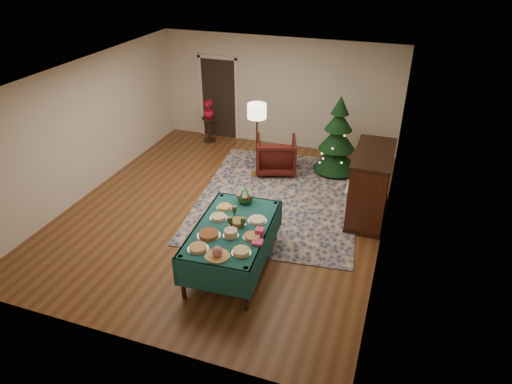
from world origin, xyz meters
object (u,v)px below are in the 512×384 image
(gift_box, at_px, (260,232))
(potted_plant, at_px, (208,113))
(buffet_table, at_px, (232,235))
(christmas_tree, at_px, (337,139))
(piano, at_px, (370,185))
(floor_lamp, at_px, (257,116))
(side_table, at_px, (209,130))
(armchair, at_px, (276,154))

(gift_box, bearing_deg, potted_plant, 122.44)
(buffet_table, height_order, christmas_tree, christmas_tree)
(piano, bearing_deg, gift_box, -120.54)
(gift_box, height_order, floor_lamp, floor_lamp)
(gift_box, height_order, potted_plant, potted_plant)
(side_table, bearing_deg, floor_lamp, -38.43)
(side_table, bearing_deg, gift_box, -57.56)
(floor_lamp, bearing_deg, potted_plant, 141.57)
(buffet_table, relative_size, gift_box, 16.67)
(armchair, bearing_deg, piano, 133.08)
(buffet_table, distance_m, side_table, 5.29)
(armchair, height_order, potted_plant, potted_plant)
(gift_box, distance_m, potted_plant, 5.56)
(buffet_table, distance_m, floor_lamp, 3.38)
(christmas_tree, bearing_deg, side_table, 168.65)
(potted_plant, distance_m, christmas_tree, 3.51)
(buffet_table, xyz_separation_m, armchair, (-0.35, 3.54, -0.18))
(gift_box, bearing_deg, armchair, 102.94)
(buffet_table, relative_size, armchair, 2.32)
(armchair, distance_m, side_table, 2.43)
(armchair, distance_m, piano, 2.54)
(christmas_tree, bearing_deg, buffet_table, -103.25)
(potted_plant, bearing_deg, armchair, -27.22)
(buffet_table, bearing_deg, armchair, 95.70)
(buffet_table, xyz_separation_m, christmas_tree, (0.93, 3.96, 0.19))
(buffet_table, xyz_separation_m, potted_plant, (-2.51, 4.65, 0.16))
(gift_box, distance_m, armchair, 3.70)
(side_table, distance_m, christmas_tree, 3.55)
(christmas_tree, bearing_deg, piano, -60.55)
(piano, bearing_deg, side_table, 151.88)
(piano, bearing_deg, christmas_tree, 119.45)
(side_table, bearing_deg, potted_plant, 180.00)
(christmas_tree, relative_size, piano, 1.15)
(floor_lamp, bearing_deg, side_table, 141.57)
(potted_plant, bearing_deg, christmas_tree, -11.35)
(armchair, distance_m, potted_plant, 2.45)
(floor_lamp, distance_m, piano, 2.82)
(floor_lamp, height_order, side_table, floor_lamp)
(gift_box, distance_m, side_table, 5.59)
(potted_plant, distance_m, piano, 4.96)
(floor_lamp, relative_size, side_table, 2.58)
(floor_lamp, bearing_deg, piano, -19.36)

